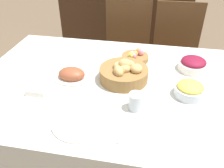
% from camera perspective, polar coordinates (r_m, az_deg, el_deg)
% --- Properties ---
extents(ground_plane, '(12.00, 12.00, 0.00)m').
position_cam_1_polar(ground_plane, '(1.92, -0.49, -18.72)').
color(ground_plane, brown).
extents(dining_table, '(1.58, 1.11, 0.76)m').
position_cam_1_polar(dining_table, '(1.63, -0.56, -10.60)').
color(dining_table, silver).
rests_on(dining_table, ground).
extents(chair_far_right, '(0.43, 0.43, 0.97)m').
position_cam_1_polar(chair_far_right, '(2.28, 14.95, 6.58)').
color(chair_far_right, brown).
rests_on(chair_far_right, ground).
extents(chair_far_center, '(0.46, 0.46, 0.97)m').
position_cam_1_polar(chair_far_center, '(2.28, 3.62, 7.75)').
color(chair_far_center, brown).
rests_on(chair_far_center, ground).
extents(sideboard, '(1.56, 0.44, 0.86)m').
position_cam_1_polar(sideboard, '(3.16, 3.12, 13.79)').
color(sideboard, '#3D2616').
rests_on(sideboard, ground).
extents(bread_basket, '(0.28, 0.28, 0.13)m').
position_cam_1_polar(bread_basket, '(1.37, 2.90, 2.73)').
color(bread_basket, olive).
rests_on(bread_basket, dining_table).
extents(egg_basket, '(0.18, 0.18, 0.08)m').
position_cam_1_polar(egg_basket, '(1.60, 5.63, 6.65)').
color(egg_basket, olive).
rests_on(egg_basket, dining_table).
extents(ham_platter, '(0.24, 0.17, 0.08)m').
position_cam_1_polar(ham_platter, '(1.42, -9.66, 2.18)').
color(ham_platter, silver).
rests_on(ham_platter, dining_table).
extents(pineapple_bowl, '(0.16, 0.16, 0.08)m').
position_cam_1_polar(pineapple_bowl, '(1.32, 18.21, -1.25)').
color(pineapple_bowl, silver).
rests_on(pineapple_bowl, dining_table).
extents(beet_salad_bowl, '(0.18, 0.18, 0.09)m').
position_cam_1_polar(beet_salad_bowl, '(1.56, 18.93, 4.52)').
color(beet_salad_bowl, silver).
rests_on(beet_salad_bowl, dining_table).
extents(dinner_plate, '(0.26, 0.26, 0.01)m').
position_cam_1_polar(dinner_plate, '(1.12, -7.79, -9.04)').
color(dinner_plate, silver).
rests_on(dinner_plate, dining_table).
extents(fork, '(0.02, 0.19, 0.00)m').
position_cam_1_polar(fork, '(1.17, -15.10, -7.94)').
color(fork, '#B7B7BC').
rests_on(fork, dining_table).
extents(knife, '(0.02, 0.19, 0.00)m').
position_cam_1_polar(knife, '(1.09, 0.14, -10.26)').
color(knife, '#B7B7BC').
rests_on(knife, dining_table).
extents(spoon, '(0.02, 0.19, 0.00)m').
position_cam_1_polar(spoon, '(1.09, 1.72, -10.46)').
color(spoon, '#B7B7BC').
rests_on(spoon, dining_table).
extents(drinking_cup, '(0.07, 0.07, 0.09)m').
position_cam_1_polar(drinking_cup, '(1.17, 5.73, -4.22)').
color(drinking_cup, silver).
rests_on(drinking_cup, dining_table).
extents(butter_dish, '(0.11, 0.07, 0.03)m').
position_cam_1_polar(butter_dish, '(1.34, -17.66, -1.65)').
color(butter_dish, silver).
rests_on(butter_dish, dining_table).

